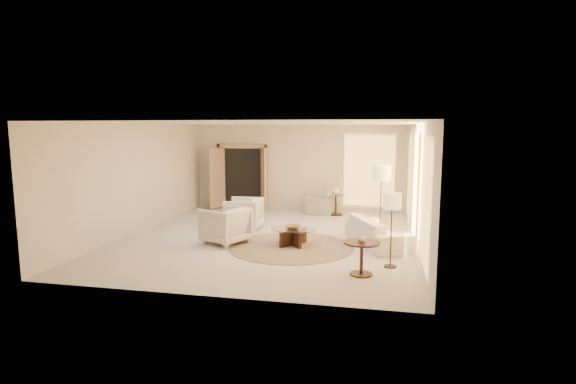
% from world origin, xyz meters
% --- Properties ---
extents(room, '(7.04, 8.04, 2.83)m').
position_xyz_m(room, '(0.00, 0.00, 1.40)').
color(room, beige).
rests_on(room, ground).
extents(windows_right, '(0.10, 6.40, 2.40)m').
position_xyz_m(windows_right, '(3.45, 0.10, 1.35)').
color(windows_right, '#FFC166').
rests_on(windows_right, room).
extents(window_back_corner, '(1.70, 0.10, 2.40)m').
position_xyz_m(window_back_corner, '(2.30, 3.95, 1.35)').
color(window_back_corner, '#FFC166').
rests_on(window_back_corner, room).
extents(curtains_right, '(0.06, 5.20, 2.60)m').
position_xyz_m(curtains_right, '(3.40, 1.00, 1.30)').
color(curtains_right, beige).
rests_on(curtains_right, room).
extents(french_doors, '(1.95, 0.66, 2.16)m').
position_xyz_m(french_doors, '(-1.90, 3.82, 1.07)').
color(french_doors, tan).
rests_on(french_doors, room).
extents(area_rug, '(3.39, 3.39, 0.01)m').
position_xyz_m(area_rug, '(0.71, -0.74, 0.01)').
color(area_rug, '#473426').
rests_on(area_rug, room).
extents(sofa, '(1.64, 2.31, 0.63)m').
position_xyz_m(sofa, '(2.63, -0.12, 0.31)').
color(sofa, silver).
rests_on(sofa, room).
extents(armchair_left, '(0.88, 0.94, 0.92)m').
position_xyz_m(armchair_left, '(-0.91, 0.83, 0.46)').
color(armchair_left, silver).
rests_on(armchair_left, room).
extents(armchair_right, '(1.17, 1.19, 0.94)m').
position_xyz_m(armchair_right, '(-0.87, -0.71, 0.47)').
color(armchair_right, silver).
rests_on(armchair_right, room).
extents(accent_chair, '(0.92, 0.64, 0.77)m').
position_xyz_m(accent_chair, '(0.79, 3.40, 0.39)').
color(accent_chair, gray).
rests_on(accent_chair, room).
extents(coffee_table, '(1.09, 1.09, 0.39)m').
position_xyz_m(coffee_table, '(0.73, -0.60, 0.25)').
color(coffee_table, black).
rests_on(coffee_table, room).
extents(end_table, '(0.66, 0.66, 0.63)m').
position_xyz_m(end_table, '(2.37, -2.42, 0.43)').
color(end_table, black).
rests_on(end_table, room).
extents(side_table, '(0.58, 0.58, 0.67)m').
position_xyz_m(side_table, '(1.32, 3.29, 0.41)').
color(side_table, black).
rests_on(side_table, room).
extents(floor_lamp_near, '(0.44, 0.44, 1.82)m').
position_xyz_m(floor_lamp_near, '(2.69, 0.40, 1.55)').
color(floor_lamp_near, black).
rests_on(floor_lamp_near, room).
extents(floor_lamp_far, '(0.35, 0.35, 1.46)m').
position_xyz_m(floor_lamp_far, '(2.90, -1.83, 1.24)').
color(floor_lamp_far, black).
rests_on(floor_lamp_far, room).
extents(bowl, '(0.37, 0.37, 0.09)m').
position_xyz_m(bowl, '(0.73, -0.60, 0.43)').
color(bowl, brown).
rests_on(bowl, coffee_table).
extents(end_vase, '(0.17, 0.17, 0.17)m').
position_xyz_m(end_vase, '(2.37, -2.42, 0.71)').
color(end_vase, white).
rests_on(end_vase, end_table).
extents(side_vase, '(0.30, 0.30, 0.23)m').
position_xyz_m(side_vase, '(1.32, 3.29, 0.78)').
color(side_vase, white).
rests_on(side_vase, side_table).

